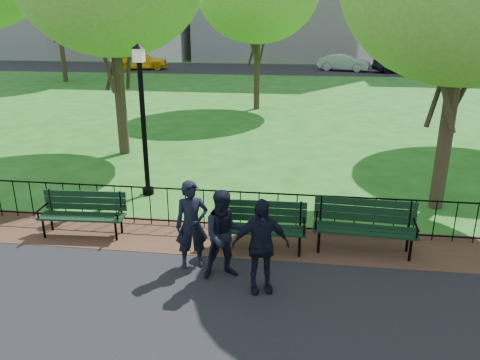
# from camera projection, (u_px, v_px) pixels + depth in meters

# --- Properties ---
(ground) EXTENTS (120.00, 120.00, 0.00)m
(ground) POSITION_uv_depth(u_px,v_px,m) (214.00, 277.00, 8.33)
(ground) COLOR #215817
(dirt_strip) EXTENTS (60.00, 1.60, 0.01)m
(dirt_strip) POSITION_uv_depth(u_px,v_px,m) (228.00, 239.00, 9.73)
(dirt_strip) COLOR #372116
(dirt_strip) RESTS_ON ground
(far_street) EXTENTS (70.00, 9.00, 0.01)m
(far_street) POSITION_uv_depth(u_px,v_px,m) (288.00, 69.00, 41.07)
(far_street) COLOR black
(far_street) RESTS_ON ground
(iron_fence) EXTENTS (24.06, 0.06, 1.00)m
(iron_fence) POSITION_uv_depth(u_px,v_px,m) (231.00, 208.00, 10.04)
(iron_fence) COLOR black
(iron_fence) RESTS_ON ground
(park_bench_main) EXTENTS (1.86, 0.59, 1.04)m
(park_bench_main) POSITION_uv_depth(u_px,v_px,m) (242.00, 219.00, 9.11)
(park_bench_main) COLOR black
(park_bench_main) RESTS_ON ground
(park_bench_left_a) EXTENTS (1.80, 0.64, 1.01)m
(park_bench_left_a) POSITION_uv_depth(u_px,v_px,m) (83.00, 209.00, 9.80)
(park_bench_left_a) COLOR black
(park_bench_left_a) RESTS_ON ground
(park_bench_right_a) EXTENTS (2.00, 0.73, 1.11)m
(park_bench_right_a) POSITION_uv_depth(u_px,v_px,m) (365.00, 221.00, 9.09)
(park_bench_right_a) COLOR black
(park_bench_right_a) RESTS_ON ground
(lamppost) EXTENTS (0.34, 0.34, 3.80)m
(lamppost) POSITION_uv_depth(u_px,v_px,m) (143.00, 116.00, 11.55)
(lamppost) COLOR black
(lamppost) RESTS_ON ground
(person_left) EXTENTS (0.70, 0.58, 1.65)m
(person_left) POSITION_uv_depth(u_px,v_px,m) (192.00, 225.00, 8.42)
(person_left) COLOR black
(person_left) RESTS_ON asphalt_path
(person_mid) EXTENTS (0.88, 0.66, 1.62)m
(person_mid) POSITION_uv_depth(u_px,v_px,m) (225.00, 235.00, 8.08)
(person_mid) COLOR black
(person_mid) RESTS_ON asphalt_path
(person_right) EXTENTS (1.03, 0.63, 1.65)m
(person_right) POSITION_uv_depth(u_px,v_px,m) (260.00, 246.00, 7.67)
(person_right) COLOR black
(person_right) RESTS_ON asphalt_path
(taxi) EXTENTS (5.01, 2.88, 1.60)m
(taxi) POSITION_uv_depth(u_px,v_px,m) (140.00, 60.00, 40.66)
(taxi) COLOR yellow
(taxi) RESTS_ON far_street
(sedan_silver) EXTENTS (4.55, 2.62, 1.42)m
(sedan_silver) POSITION_uv_depth(u_px,v_px,m) (344.00, 62.00, 39.54)
(sedan_silver) COLOR #9B9EA2
(sedan_silver) RESTS_ON far_street
(sedan_dark) EXTENTS (5.00, 2.40, 1.40)m
(sedan_dark) POSITION_uv_depth(u_px,v_px,m) (402.00, 64.00, 38.30)
(sedan_dark) COLOR black
(sedan_dark) RESTS_ON far_street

